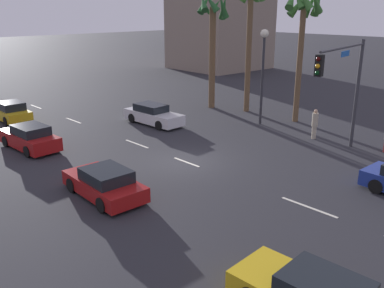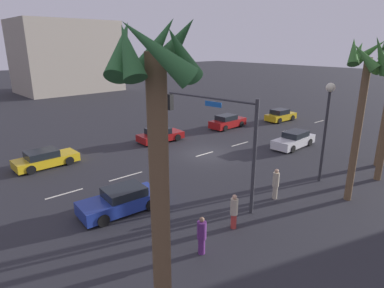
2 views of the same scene
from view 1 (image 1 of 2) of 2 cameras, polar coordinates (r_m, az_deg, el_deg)
name	(u,v)px [view 1 (image 1 of 2)]	position (r m, az deg, el deg)	size (l,w,h in m)	color
ground_plane	(185,162)	(22.24, -1.00, -2.39)	(220.00, 220.00, 0.00)	#28282D
lane_stripe_0	(36,107)	(37.03, -20.35, 4.75)	(1.95, 0.14, 0.01)	silver
lane_stripe_1	(74,121)	(31.54, -15.72, 3.06)	(2.08, 0.14, 0.01)	silver
lane_stripe_2	(137,144)	(25.32, -7.47, 0.02)	(2.19, 0.14, 0.01)	silver
lane_stripe_3	(187,162)	(22.14, -0.74, -2.48)	(1.90, 0.14, 0.01)	silver
lane_stripe_4	(309,207)	(17.94, 15.52, -8.24)	(2.55, 0.14, 0.01)	silver
car_0	(11,112)	(32.89, -23.28, 4.00)	(4.02, 1.89, 1.40)	gold
car_1	(105,183)	(18.40, -11.74, -5.23)	(4.27, 2.08, 1.29)	maroon
car_4	(30,138)	(25.80, -21.08, 0.79)	(4.40, 2.01, 1.42)	maroon
car_5	(153,115)	(29.50, -5.28, 3.94)	(4.67, 1.93, 1.37)	silver
traffic_signal	(346,79)	(23.38, 20.08, 8.27)	(1.15, 6.30, 6.13)	#38383D
streetlamp	(263,59)	(29.02, 9.62, 11.23)	(0.56, 0.56, 6.42)	#2D2D33
pedestrian_2	(315,123)	(26.98, 16.27, 2.71)	(0.51, 0.51, 1.85)	#B2A58C
palm_tree_0	(251,16)	(32.75, 7.95, 16.82)	(2.43, 2.39, 9.96)	brown
palm_tree_1	(304,18)	(30.26, 14.92, 16.09)	(2.61, 2.59, 9.12)	brown
palm_tree_3	(213,27)	(33.74, 2.87, 15.52)	(2.42, 2.57, 8.94)	brown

